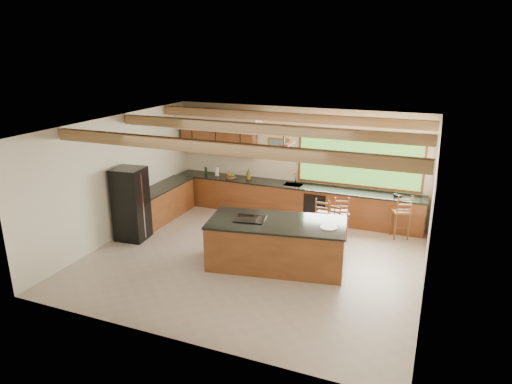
% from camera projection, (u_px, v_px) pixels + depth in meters
% --- Properties ---
extents(ground, '(7.20, 7.20, 0.00)m').
position_uv_depth(ground, '(253.00, 258.00, 10.28)').
color(ground, '#BFB49E').
rests_on(ground, ground).
extents(room_shell, '(7.27, 6.54, 3.02)m').
position_uv_depth(room_shell, '(257.00, 156.00, 10.24)').
color(room_shell, white).
rests_on(room_shell, ground).
extents(counter_run, '(7.12, 3.10, 1.24)m').
position_uv_depth(counter_run, '(261.00, 201.00, 12.66)').
color(counter_run, brown).
rests_on(counter_run, ground).
extents(island, '(3.10, 1.85, 1.03)m').
position_uv_depth(island, '(276.00, 243.00, 9.83)').
color(island, brown).
rests_on(island, ground).
extents(refrigerator, '(0.77, 0.75, 1.80)m').
position_uv_depth(refrigerator, '(131.00, 204.00, 11.08)').
color(refrigerator, black).
rests_on(refrigerator, ground).
extents(bar_stool_a, '(0.41, 0.41, 1.11)m').
position_uv_depth(bar_stool_a, '(323.00, 215.00, 11.02)').
color(bar_stool_a, brown).
rests_on(bar_stool_a, ground).
extents(bar_stool_b, '(0.52, 0.52, 1.14)m').
position_uv_depth(bar_stool_b, '(340.00, 214.00, 11.07)').
color(bar_stool_b, brown).
rests_on(bar_stool_b, ground).
extents(bar_stool_c, '(0.48, 0.49, 1.04)m').
position_uv_depth(bar_stool_c, '(338.00, 219.00, 10.90)').
color(bar_stool_c, brown).
rests_on(bar_stool_c, ground).
extents(bar_stool_d, '(0.55, 0.55, 1.16)m').
position_uv_depth(bar_stool_d, '(401.00, 212.00, 11.14)').
color(bar_stool_d, brown).
rests_on(bar_stool_d, ground).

